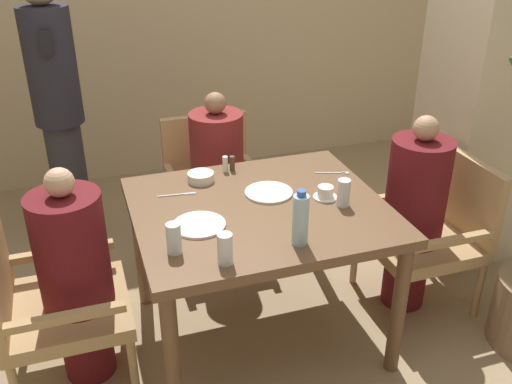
{
  "coord_description": "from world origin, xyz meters",
  "views": [
    {
      "loc": [
        -0.77,
        -2.26,
        2.07
      ],
      "look_at": [
        0.0,
        0.05,
        0.82
      ],
      "focal_mm": 40.0,
      "sensor_mm": 36.0,
      "label": 1
    }
  ],
  "objects_px": {
    "plate_main_left": "(269,192)",
    "water_bottle": "(300,219)",
    "teacup_with_saucer": "(325,193)",
    "glass_tall_far": "(225,249)",
    "plate_main_right": "(199,225)",
    "glass_tall_near": "(174,238)",
    "diner_in_right_chair": "(414,213)",
    "standing_host": "(57,104)",
    "bowl_small": "(201,177)",
    "glass_tall_mid": "(344,193)",
    "diner_in_far_chair": "(218,177)",
    "chair_left_side": "(46,300)",
    "chair_far_side": "(212,182)",
    "chair_right_side": "(434,227)",
    "diner_in_left_chair": "(76,276)"
  },
  "relations": [
    {
      "from": "diner_in_far_chair",
      "to": "bowl_small",
      "type": "distance_m",
      "value": 0.54
    },
    {
      "from": "diner_in_far_chair",
      "to": "chair_far_side",
      "type": "bearing_deg",
      "value": 90.0
    },
    {
      "from": "diner_in_left_chair",
      "to": "bowl_small",
      "type": "height_order",
      "value": "diner_in_left_chair"
    },
    {
      "from": "plate_main_right",
      "to": "diner_in_right_chair",
      "type": "bearing_deg",
      "value": 4.41
    },
    {
      "from": "plate_main_left",
      "to": "glass_tall_mid",
      "type": "height_order",
      "value": "glass_tall_mid"
    },
    {
      "from": "chair_right_side",
      "to": "glass_tall_near",
      "type": "distance_m",
      "value": 1.55
    },
    {
      "from": "standing_host",
      "to": "bowl_small",
      "type": "distance_m",
      "value": 1.2
    },
    {
      "from": "standing_host",
      "to": "water_bottle",
      "type": "relative_size",
      "value": 7.0
    },
    {
      "from": "diner_in_far_chair",
      "to": "glass_tall_mid",
      "type": "relative_size",
      "value": 8.1
    },
    {
      "from": "chair_right_side",
      "to": "plate_main_right",
      "type": "relative_size",
      "value": 3.56
    },
    {
      "from": "chair_left_side",
      "to": "glass_tall_near",
      "type": "relative_size",
      "value": 6.31
    },
    {
      "from": "teacup_with_saucer",
      "to": "glass_tall_far",
      "type": "distance_m",
      "value": 0.73
    },
    {
      "from": "water_bottle",
      "to": "diner_in_left_chair",
      "type": "bearing_deg",
      "value": 158.44
    },
    {
      "from": "plate_main_right",
      "to": "glass_tall_near",
      "type": "xyz_separation_m",
      "value": [
        -0.15,
        -0.18,
        0.06
      ]
    },
    {
      "from": "bowl_small",
      "to": "glass_tall_near",
      "type": "xyz_separation_m",
      "value": [
        -0.26,
        -0.62,
        0.04
      ]
    },
    {
      "from": "diner_in_right_chair",
      "to": "glass_tall_far",
      "type": "xyz_separation_m",
      "value": [
        -1.16,
        -0.41,
        0.26
      ]
    },
    {
      "from": "standing_host",
      "to": "water_bottle",
      "type": "height_order",
      "value": "standing_host"
    },
    {
      "from": "standing_host",
      "to": "teacup_with_saucer",
      "type": "height_order",
      "value": "standing_host"
    },
    {
      "from": "water_bottle",
      "to": "glass_tall_mid",
      "type": "xyz_separation_m",
      "value": [
        0.32,
        0.25,
        -0.05
      ]
    },
    {
      "from": "plate_main_right",
      "to": "glass_tall_far",
      "type": "bearing_deg",
      "value": -84.22
    },
    {
      "from": "chair_right_side",
      "to": "teacup_with_saucer",
      "type": "relative_size",
      "value": 7.11
    },
    {
      "from": "diner_in_left_chair",
      "to": "glass_tall_near",
      "type": "height_order",
      "value": "diner_in_left_chair"
    },
    {
      "from": "bowl_small",
      "to": "standing_host",
      "type": "bearing_deg",
      "value": 124.1
    },
    {
      "from": "water_bottle",
      "to": "glass_tall_far",
      "type": "height_order",
      "value": "water_bottle"
    },
    {
      "from": "chair_far_side",
      "to": "teacup_with_saucer",
      "type": "distance_m",
      "value": 1.07
    },
    {
      "from": "teacup_with_saucer",
      "to": "glass_tall_mid",
      "type": "distance_m",
      "value": 0.12
    },
    {
      "from": "diner_in_right_chair",
      "to": "standing_host",
      "type": "distance_m",
      "value": 2.23
    },
    {
      "from": "diner_in_left_chair",
      "to": "chair_far_side",
      "type": "bearing_deg",
      "value": 46.98
    },
    {
      "from": "diner_in_left_chair",
      "to": "water_bottle",
      "type": "distance_m",
      "value": 1.05
    },
    {
      "from": "teacup_with_saucer",
      "to": "diner_in_right_chair",
      "type": "bearing_deg",
      "value": 2.32
    },
    {
      "from": "standing_host",
      "to": "glass_tall_near",
      "type": "relative_size",
      "value": 13.03
    },
    {
      "from": "glass_tall_near",
      "to": "glass_tall_far",
      "type": "xyz_separation_m",
      "value": [
        0.18,
        -0.14,
        0.0
      ]
    },
    {
      "from": "diner_in_left_chair",
      "to": "chair_far_side",
      "type": "relative_size",
      "value": 1.28
    },
    {
      "from": "chair_left_side",
      "to": "plate_main_right",
      "type": "distance_m",
      "value": 0.77
    },
    {
      "from": "diner_in_far_chair",
      "to": "plate_main_right",
      "type": "relative_size",
      "value": 4.57
    },
    {
      "from": "chair_left_side",
      "to": "teacup_with_saucer",
      "type": "distance_m",
      "value": 1.39
    },
    {
      "from": "standing_host",
      "to": "glass_tall_near",
      "type": "distance_m",
      "value": 1.66
    },
    {
      "from": "chair_left_side",
      "to": "chair_right_side",
      "type": "xyz_separation_m",
      "value": [
        2.03,
        0.0,
        0.0
      ]
    },
    {
      "from": "glass_tall_near",
      "to": "standing_host",
      "type": "bearing_deg",
      "value": 104.17
    },
    {
      "from": "plate_main_left",
      "to": "bowl_small",
      "type": "xyz_separation_m",
      "value": [
        -0.29,
        0.24,
        0.02
      ]
    },
    {
      "from": "diner_in_far_chair",
      "to": "glass_tall_near",
      "type": "xyz_separation_m",
      "value": [
        -0.46,
        -1.06,
        0.28
      ]
    },
    {
      "from": "glass_tall_near",
      "to": "diner_in_right_chair",
      "type": "bearing_deg",
      "value": 11.42
    },
    {
      "from": "plate_main_left",
      "to": "water_bottle",
      "type": "xyz_separation_m",
      "value": [
        -0.03,
        -0.48,
        0.11
      ]
    },
    {
      "from": "diner_in_far_chair",
      "to": "bowl_small",
      "type": "bearing_deg",
      "value": -114.53
    },
    {
      "from": "diner_in_left_chair",
      "to": "standing_host",
      "type": "xyz_separation_m",
      "value": [
        0.01,
        1.34,
        0.39
      ]
    },
    {
      "from": "diner_in_left_chair",
      "to": "diner_in_far_chair",
      "type": "relative_size",
      "value": 1.0
    },
    {
      "from": "plate_main_left",
      "to": "glass_tall_mid",
      "type": "xyz_separation_m",
      "value": [
        0.29,
        -0.23,
        0.06
      ]
    },
    {
      "from": "chair_right_side",
      "to": "glass_tall_far",
      "type": "height_order",
      "value": "glass_tall_far"
    },
    {
      "from": "chair_right_side",
      "to": "glass_tall_mid",
      "type": "height_order",
      "value": "glass_tall_mid"
    },
    {
      "from": "chair_left_side",
      "to": "plate_main_right",
      "type": "bearing_deg",
      "value": -7.46
    }
  ]
}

